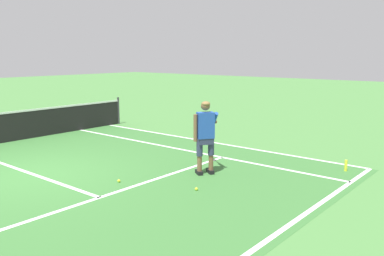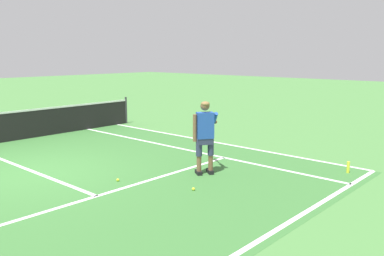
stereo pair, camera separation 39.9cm
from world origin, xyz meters
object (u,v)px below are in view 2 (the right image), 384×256
at_px(tennis_player, 205,132).
at_px(tennis_ball_near_feet, 193,189).
at_px(tennis_ball_by_baseline, 118,180).
at_px(water_bottle, 348,167).

xyz_separation_m(tennis_player, tennis_ball_near_feet, (-1.06, -0.59, -0.96)).
height_order(tennis_player, tennis_ball_by_baseline, tennis_player).
bearing_deg(water_bottle, tennis_player, 133.32).
relative_size(tennis_ball_by_baseline, water_bottle, 0.24).
xyz_separation_m(tennis_ball_near_feet, water_bottle, (3.38, -1.87, 0.10)).
relative_size(tennis_player, tennis_ball_near_feet, 25.95).
height_order(tennis_ball_by_baseline, water_bottle, water_bottle).
bearing_deg(tennis_ball_near_feet, water_bottle, -28.89).
distance_m(tennis_player, tennis_ball_near_feet, 1.55).
height_order(tennis_ball_near_feet, tennis_ball_by_baseline, same).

